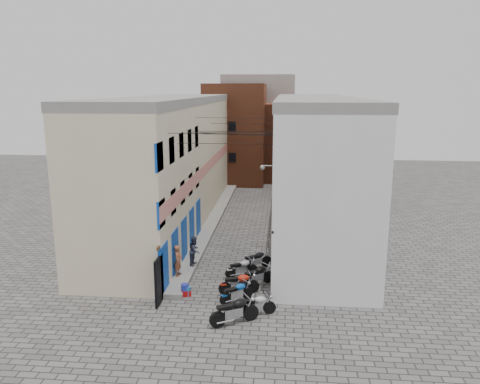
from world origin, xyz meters
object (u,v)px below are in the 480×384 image
(motorcycle_f, at_px, (242,267))
(water_jug_near, at_px, (185,290))
(motorcycle_e, at_px, (257,275))
(water_jug_far, at_px, (188,291))
(person_b, at_px, (195,251))
(red_crate, at_px, (186,293))
(motorcycle_a, at_px, (234,310))
(person_a, at_px, (178,260))
(motorcycle_g, at_px, (256,259))
(motorcycle_b, at_px, (256,304))
(motorcycle_c, at_px, (237,291))
(motorcycle_d, at_px, (239,282))

(motorcycle_f, height_order, water_jug_near, motorcycle_f)
(motorcycle_e, bearing_deg, water_jug_far, -104.95)
(person_b, height_order, red_crate, person_b)
(motorcycle_f, bearing_deg, person_b, -135.94)
(motorcycle_a, relative_size, red_crate, 4.88)
(motorcycle_a, bearing_deg, red_crate, -162.94)
(motorcycle_e, distance_m, water_jug_near, 3.65)
(motorcycle_f, height_order, person_a, person_a)
(motorcycle_g, bearing_deg, motorcycle_a, -41.09)
(motorcycle_f, bearing_deg, water_jug_near, -72.60)
(motorcycle_b, distance_m, person_b, 6.16)
(motorcycle_c, height_order, motorcycle_e, motorcycle_e)
(person_b, relative_size, water_jug_far, 3.53)
(motorcycle_a, relative_size, motorcycle_b, 1.22)
(motorcycle_e, bearing_deg, motorcycle_g, 145.26)
(motorcycle_e, distance_m, red_crate, 3.61)
(motorcycle_b, bearing_deg, motorcycle_f, 175.94)
(motorcycle_a, height_order, water_jug_near, motorcycle_a)
(motorcycle_a, xyz_separation_m, motorcycle_c, (-0.10, 2.03, -0.12))
(motorcycle_a, distance_m, person_a, 5.42)
(motorcycle_a, xyz_separation_m, red_crate, (-2.55, 2.47, -0.49))
(red_crate, bearing_deg, motorcycle_e, 23.97)
(motorcycle_c, height_order, person_a, person_a)
(motorcycle_c, xyz_separation_m, motorcycle_d, (0.01, 0.90, 0.05))
(motorcycle_g, relative_size, person_b, 1.23)
(motorcycle_d, relative_size, person_b, 1.25)
(motorcycle_d, height_order, person_a, person_a)
(motorcycle_f, distance_m, red_crate, 3.50)
(red_crate, bearing_deg, water_jug_far, 0.00)
(motorcycle_d, height_order, person_b, person_b)
(motorcycle_f, relative_size, person_b, 1.13)
(motorcycle_e, xyz_separation_m, motorcycle_g, (-0.18, 2.18, -0.01))
(motorcycle_a, distance_m, water_jug_near, 3.61)
(person_b, bearing_deg, motorcycle_d, -129.33)
(motorcycle_b, bearing_deg, water_jug_near, -132.69)
(motorcycle_c, bearing_deg, motorcycle_f, 143.19)
(person_a, height_order, water_jug_far, person_a)
(motorcycle_f, xyz_separation_m, red_crate, (-2.40, -2.53, -0.38))
(motorcycle_g, height_order, person_a, person_a)
(motorcycle_f, bearing_deg, motorcycle_a, -26.65)
(motorcycle_b, relative_size, motorcycle_d, 0.91)
(person_b, height_order, water_jug_far, person_b)
(motorcycle_e, xyz_separation_m, motorcycle_f, (-0.88, 1.07, -0.05))
(person_b, relative_size, red_crate, 3.53)
(motorcycle_e, bearing_deg, motorcycle_d, -78.95)
(motorcycle_d, bearing_deg, red_crate, -95.34)
(motorcycle_b, height_order, water_jug_far, motorcycle_b)
(motorcycle_g, bearing_deg, motorcycle_d, -47.31)
(water_jug_near, bearing_deg, motorcycle_b, -25.15)
(motorcycle_d, relative_size, motorcycle_g, 1.02)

